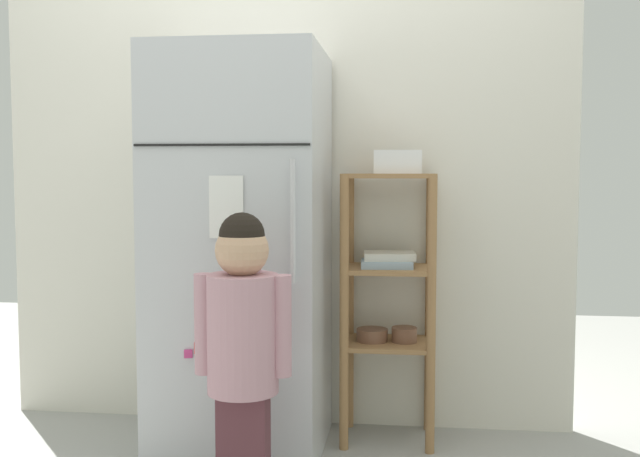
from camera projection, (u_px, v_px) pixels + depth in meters
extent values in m
plane|color=#999993|center=(269.00, 451.00, 2.91)|extent=(6.00, 6.00, 0.00)
cube|color=silver|center=(284.00, 187.00, 3.20)|extent=(2.46, 0.03, 2.06)
cube|color=silver|center=(243.00, 253.00, 2.89)|extent=(0.63, 0.64, 1.56)
cube|color=black|center=(221.00, 145.00, 2.54)|extent=(0.62, 0.01, 0.01)
cylinder|color=silver|center=(293.00, 222.00, 2.51)|extent=(0.02, 0.02, 0.42)
cube|color=white|center=(226.00, 207.00, 2.55)|extent=(0.12, 0.01, 0.22)
cube|color=#43C623|center=(271.00, 324.00, 2.56)|extent=(0.03, 0.02, 0.03)
cube|color=#D03D84|center=(188.00, 354.00, 2.61)|extent=(0.03, 0.02, 0.03)
cube|color=red|center=(199.00, 349.00, 2.60)|extent=(0.04, 0.02, 0.04)
cube|color=brown|center=(244.00, 453.00, 2.37)|extent=(0.16, 0.10, 0.40)
cylinder|color=#BF8C99|center=(243.00, 334.00, 2.34)|extent=(0.23, 0.23, 0.38)
sphere|color=#BF8C99|center=(247.00, 275.00, 2.39)|extent=(0.10, 0.10, 0.10)
sphere|color=tan|center=(242.00, 250.00, 2.32)|extent=(0.17, 0.17, 0.17)
sphere|color=black|center=(242.00, 235.00, 2.32)|extent=(0.14, 0.14, 0.14)
cylinder|color=#BF8C99|center=(204.00, 324.00, 2.35)|extent=(0.06, 0.06, 0.32)
cylinder|color=#BF8C99|center=(281.00, 326.00, 2.32)|extent=(0.06, 0.06, 0.32)
cylinder|color=#9E7247|center=(344.00, 313.00, 2.89)|extent=(0.04, 0.04, 1.09)
cylinder|color=#9E7247|center=(431.00, 315.00, 2.85)|extent=(0.04, 0.04, 1.09)
cylinder|color=#9E7247|center=(350.00, 301.00, 3.15)|extent=(0.04, 0.04, 1.09)
cylinder|color=#9E7247|center=(429.00, 303.00, 3.11)|extent=(0.04, 0.04, 1.09)
cube|color=#9E7247|center=(389.00, 176.00, 2.96)|extent=(0.35, 0.28, 0.02)
cube|color=#9E7247|center=(389.00, 269.00, 2.99)|extent=(0.35, 0.28, 0.02)
cube|color=#9E7247|center=(388.00, 344.00, 3.01)|extent=(0.35, 0.28, 0.02)
cube|color=#99B2C6|center=(387.00, 264.00, 2.98)|extent=(0.21, 0.18, 0.03)
cube|color=silver|center=(389.00, 256.00, 3.00)|extent=(0.22, 0.18, 0.03)
cylinder|color=brown|center=(372.00, 335.00, 3.02)|extent=(0.13, 0.13, 0.05)
cylinder|color=brown|center=(404.00, 335.00, 3.00)|extent=(0.10, 0.10, 0.06)
cube|color=white|center=(398.00, 173.00, 2.96)|extent=(0.19, 0.19, 0.01)
cube|color=white|center=(398.00, 162.00, 2.86)|extent=(0.19, 0.01, 0.09)
cube|color=white|center=(398.00, 162.00, 3.05)|extent=(0.19, 0.01, 0.09)
cube|color=white|center=(376.00, 162.00, 2.97)|extent=(0.01, 0.19, 0.09)
cube|color=white|center=(421.00, 162.00, 2.94)|extent=(0.01, 0.19, 0.09)
sphere|color=maroon|center=(391.00, 164.00, 2.94)|extent=(0.06, 0.06, 0.06)
sphere|color=orange|center=(405.00, 163.00, 2.93)|extent=(0.07, 0.07, 0.07)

